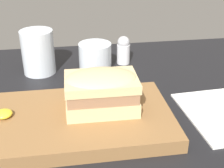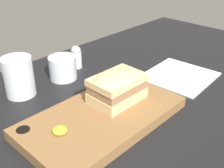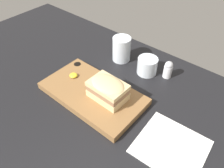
# 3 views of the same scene
# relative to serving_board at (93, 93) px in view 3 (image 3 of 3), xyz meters

# --- Properties ---
(dining_table) EXTENTS (1.70, 0.92, 0.02)m
(dining_table) POSITION_rel_serving_board_xyz_m (0.03, -0.03, -0.02)
(dining_table) COLOR black
(dining_table) RESTS_ON ground
(serving_board) EXTENTS (0.38, 0.21, 0.03)m
(serving_board) POSITION_rel_serving_board_xyz_m (0.00, 0.00, 0.00)
(serving_board) COLOR olive
(serving_board) RESTS_ON dining_table
(sandwich) EXTENTS (0.13, 0.09, 0.08)m
(sandwich) POSITION_rel_serving_board_xyz_m (0.06, 0.01, 0.05)
(sandwich) COLOR #DBBC84
(sandwich) RESTS_ON serving_board
(mustard_dollop) EXTENTS (0.03, 0.03, 0.01)m
(mustard_dollop) POSITION_rel_serving_board_xyz_m (-0.11, 0.01, 0.02)
(mustard_dollop) COLOR yellow
(mustard_dollop) RESTS_ON serving_board
(water_glass) EXTENTS (0.08, 0.08, 0.11)m
(water_glass) POSITION_rel_serving_board_xyz_m (-0.06, 0.25, 0.03)
(water_glass) COLOR silver
(water_glass) RESTS_ON dining_table
(wine_glass) EXTENTS (0.08, 0.08, 0.07)m
(wine_glass) POSITION_rel_serving_board_xyz_m (0.08, 0.25, 0.02)
(wine_glass) COLOR silver
(wine_glass) RESTS_ON dining_table
(napkin) EXTENTS (0.21, 0.20, 0.00)m
(napkin) POSITION_rel_serving_board_xyz_m (0.33, -0.00, -0.01)
(napkin) COLOR white
(napkin) RESTS_ON dining_table
(salt_shaker) EXTENTS (0.03, 0.03, 0.07)m
(salt_shaker) POSITION_rel_serving_board_xyz_m (0.16, 0.28, 0.02)
(salt_shaker) COLOR white
(salt_shaker) RESTS_ON dining_table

